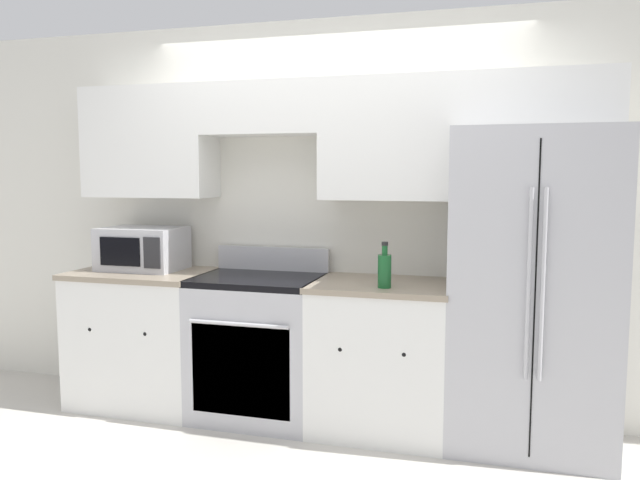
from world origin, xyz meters
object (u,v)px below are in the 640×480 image
at_px(microwave, 143,248).
at_px(oven_range, 259,346).
at_px(bottle, 385,270).
at_px(refrigerator, 531,289).

bearing_deg(microwave, oven_range, -4.08).
bearing_deg(bottle, refrigerator, 15.60).
distance_m(microwave, bottle, 1.75).
height_order(microwave, bottle, microwave).
bearing_deg(refrigerator, bottle, -164.40).
height_order(oven_range, refrigerator, refrigerator).
xyz_separation_m(microwave, bottle, (1.73, -0.23, -0.04)).
distance_m(refrigerator, bottle, 0.86).
bearing_deg(oven_range, refrigerator, 2.30).
relative_size(oven_range, bottle, 4.05).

